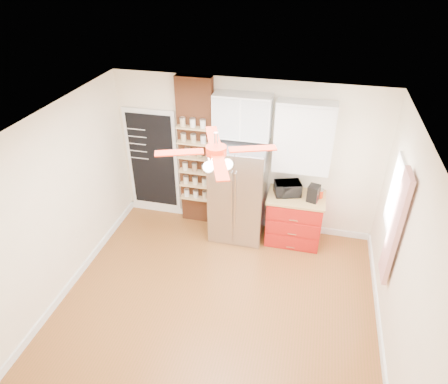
% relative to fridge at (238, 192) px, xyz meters
% --- Properties ---
extents(floor, '(4.50, 4.50, 0.00)m').
position_rel_fridge_xyz_m(floor, '(0.05, -1.63, -0.88)').
color(floor, brown).
rests_on(floor, ground).
extents(ceiling, '(4.50, 4.50, 0.00)m').
position_rel_fridge_xyz_m(ceiling, '(0.05, -1.63, 1.83)').
color(ceiling, white).
rests_on(ceiling, wall_back).
extents(wall_back, '(4.50, 0.02, 2.70)m').
position_rel_fridge_xyz_m(wall_back, '(0.05, 0.37, 0.48)').
color(wall_back, '#FEEFCC').
rests_on(wall_back, floor).
extents(wall_front, '(4.50, 0.02, 2.70)m').
position_rel_fridge_xyz_m(wall_front, '(0.05, -3.63, 0.48)').
color(wall_front, '#FEEFCC').
rests_on(wall_front, floor).
extents(wall_left, '(0.02, 4.00, 2.70)m').
position_rel_fridge_xyz_m(wall_left, '(-2.20, -1.63, 0.48)').
color(wall_left, '#FEEFCC').
rests_on(wall_left, floor).
extents(wall_right, '(0.02, 4.00, 2.70)m').
position_rel_fridge_xyz_m(wall_right, '(2.30, -1.63, 0.48)').
color(wall_right, '#FEEFCC').
rests_on(wall_right, floor).
extents(chalkboard, '(0.95, 0.05, 1.95)m').
position_rel_fridge_xyz_m(chalkboard, '(-1.65, 0.33, 0.23)').
color(chalkboard, white).
rests_on(chalkboard, wall_back).
extents(brick_pillar, '(0.60, 0.16, 2.70)m').
position_rel_fridge_xyz_m(brick_pillar, '(-0.80, 0.29, 0.48)').
color(brick_pillar, brown).
rests_on(brick_pillar, floor).
extents(fridge, '(0.90, 0.70, 1.75)m').
position_rel_fridge_xyz_m(fridge, '(0.00, 0.00, 0.00)').
color(fridge, '#B6B6BB').
rests_on(fridge, floor).
extents(upper_glass_cabinet, '(0.90, 0.35, 0.70)m').
position_rel_fridge_xyz_m(upper_glass_cabinet, '(0.00, 0.20, 1.27)').
color(upper_glass_cabinet, white).
rests_on(upper_glass_cabinet, wall_back).
extents(red_cabinet, '(0.94, 0.64, 0.90)m').
position_rel_fridge_xyz_m(red_cabinet, '(0.97, 0.05, -0.42)').
color(red_cabinet, '#A6150F').
rests_on(red_cabinet, floor).
extents(upper_shelf_unit, '(0.90, 0.30, 1.15)m').
position_rel_fridge_xyz_m(upper_shelf_unit, '(0.97, 0.22, 1.00)').
color(upper_shelf_unit, white).
rests_on(upper_shelf_unit, wall_back).
extents(window, '(0.04, 0.75, 1.05)m').
position_rel_fridge_xyz_m(window, '(2.28, -0.73, 0.68)').
color(window, white).
rests_on(window, wall_right).
extents(curtain, '(0.06, 0.40, 1.55)m').
position_rel_fridge_xyz_m(curtain, '(2.23, -1.28, 0.57)').
color(curtain, '#A81D16').
rests_on(curtain, wall_right).
extents(ceiling_fan, '(1.40, 1.40, 0.44)m').
position_rel_fridge_xyz_m(ceiling_fan, '(0.05, -1.63, 1.55)').
color(ceiling_fan, silver).
rests_on(ceiling_fan, ceiling).
extents(toaster_oven, '(0.48, 0.40, 0.23)m').
position_rel_fridge_xyz_m(toaster_oven, '(0.81, 0.07, 0.14)').
color(toaster_oven, black).
rests_on(toaster_oven, red_cabinet).
extents(coffee_maker, '(0.21, 0.23, 0.27)m').
position_rel_fridge_xyz_m(coffee_maker, '(1.23, -0.01, 0.16)').
color(coffee_maker, black).
rests_on(coffee_maker, red_cabinet).
extents(canister_left, '(0.11, 0.11, 0.15)m').
position_rel_fridge_xyz_m(canister_left, '(1.26, -0.06, 0.10)').
color(canister_left, '#A40923').
rests_on(canister_left, red_cabinet).
extents(canister_right, '(0.12, 0.12, 0.14)m').
position_rel_fridge_xyz_m(canister_right, '(1.33, 0.11, 0.09)').
color(canister_right, red).
rests_on(canister_right, red_cabinet).
extents(pantry_jar_oats, '(0.12, 0.12, 0.13)m').
position_rel_fridge_xyz_m(pantry_jar_oats, '(-0.92, 0.18, 0.56)').
color(pantry_jar_oats, beige).
rests_on(pantry_jar_oats, brick_pillar).
extents(pantry_jar_beans, '(0.11, 0.11, 0.14)m').
position_rel_fridge_xyz_m(pantry_jar_beans, '(-0.71, 0.17, 0.57)').
color(pantry_jar_beans, olive).
rests_on(pantry_jar_beans, brick_pillar).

